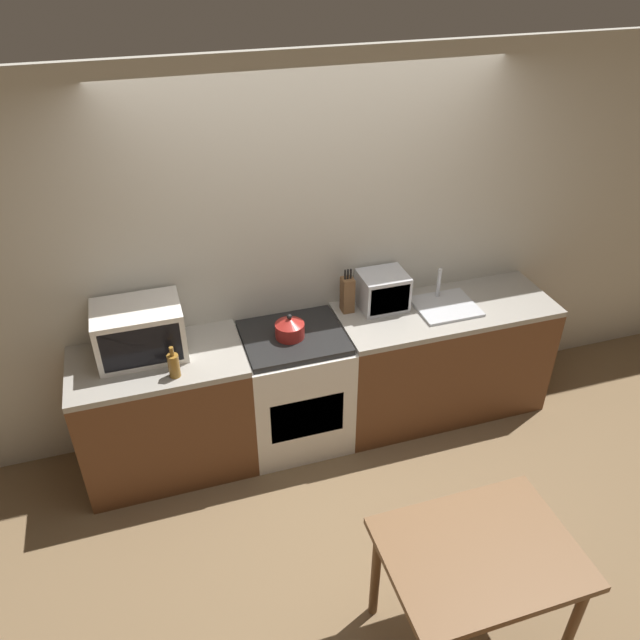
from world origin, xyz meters
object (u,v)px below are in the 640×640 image
at_px(kettle, 290,327).
at_px(microwave, 139,331).
at_px(toaster_oven, 383,291).
at_px(dining_table, 478,563).
at_px(bottle, 174,365).
at_px(stove_range, 295,388).

distance_m(kettle, microwave, 0.94).
distance_m(toaster_oven, dining_table, 1.95).
distance_m(kettle, bottle, 0.79).
xyz_separation_m(stove_range, bottle, (-0.79, -0.20, 0.53)).
distance_m(stove_range, dining_table, 1.80).
bearing_deg(kettle, dining_table, -75.31).
xyz_separation_m(kettle, dining_table, (0.45, -1.73, -0.34)).
height_order(stove_range, dining_table, stove_range).
relative_size(kettle, toaster_oven, 0.60).
height_order(microwave, toaster_oven, microwave).
distance_m(stove_range, toaster_oven, 0.91).
distance_m(stove_range, kettle, 0.52).
height_order(stove_range, kettle, kettle).
bearing_deg(dining_table, microwave, 127.08).
relative_size(bottle, toaster_oven, 0.65).
xyz_separation_m(kettle, toaster_oven, (0.72, 0.16, 0.06)).
distance_m(bottle, toaster_oven, 1.52).
bearing_deg(toaster_oven, stove_range, -167.59).
relative_size(microwave, bottle, 2.54).
xyz_separation_m(stove_range, toaster_oven, (0.69, 0.15, 0.58)).
height_order(stove_range, toaster_oven, toaster_oven).
bearing_deg(toaster_oven, bottle, -166.70).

